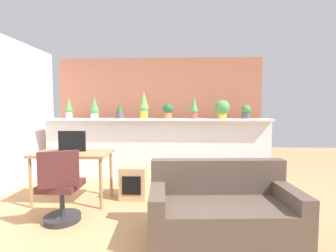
# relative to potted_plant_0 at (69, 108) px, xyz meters

# --- Properties ---
(ground_plane) EXTENTS (12.00, 12.00, 0.00)m
(ground_plane) POSITION_rel_potted_plant_0_xyz_m (1.76, -1.98, -1.40)
(ground_plane) COLOR tan
(divider_wall) EXTENTS (4.44, 0.16, 1.16)m
(divider_wall) POSITION_rel_potted_plant_0_xyz_m (1.76, 0.02, -0.82)
(divider_wall) COLOR silver
(divider_wall) RESTS_ON ground
(plant_shelf) EXTENTS (4.44, 0.35, 0.04)m
(plant_shelf) POSITION_rel_potted_plant_0_xyz_m (1.76, -0.02, -0.22)
(plant_shelf) COLOR silver
(plant_shelf) RESTS_ON divider_wall
(brick_wall_behind) EXTENTS (4.44, 0.10, 2.50)m
(brick_wall_behind) POSITION_rel_potted_plant_0_xyz_m (1.76, 0.62, -0.15)
(brick_wall_behind) COLOR #AD664C
(brick_wall_behind) RESTS_ON ground
(potted_plant_0) EXTENTS (0.15, 0.15, 0.41)m
(potted_plant_0) POSITION_rel_potted_plant_0_xyz_m (0.00, 0.00, 0.00)
(potted_plant_0) COLOR silver
(potted_plant_0) RESTS_ON plant_shelf
(potted_plant_1) EXTENTS (0.17, 0.17, 0.43)m
(potted_plant_1) POSITION_rel_potted_plant_0_xyz_m (0.52, -0.01, 0.00)
(potted_plant_1) COLOR silver
(potted_plant_1) RESTS_ON plant_shelf
(potted_plant_2) EXTENTS (0.14, 0.14, 0.29)m
(potted_plant_2) POSITION_rel_potted_plant_0_xyz_m (1.04, -0.04, -0.06)
(potted_plant_2) COLOR #4C4C51
(potted_plant_2) RESTS_ON plant_shelf
(potted_plant_3) EXTENTS (0.19, 0.19, 0.55)m
(potted_plant_3) POSITION_rel_potted_plant_0_xyz_m (1.51, 0.01, 0.07)
(potted_plant_3) COLOR gold
(potted_plant_3) RESTS_ON plant_shelf
(potted_plant_4) EXTENTS (0.20, 0.20, 0.29)m
(potted_plant_4) POSITION_rel_potted_plant_0_xyz_m (1.99, -0.00, -0.04)
(potted_plant_4) COLOR #C66B42
(potted_plant_4) RESTS_ON plant_shelf
(potted_plant_5) EXTENTS (0.14, 0.14, 0.46)m
(potted_plant_5) POSITION_rel_potted_plant_0_xyz_m (2.50, -0.03, 0.01)
(potted_plant_5) COLOR #B7474C
(potted_plant_5) RESTS_ON plant_shelf
(potted_plant_6) EXTENTS (0.29, 0.29, 0.36)m
(potted_plant_6) POSITION_rel_potted_plant_0_xyz_m (3.04, -0.02, 0.00)
(potted_plant_6) COLOR gold
(potted_plant_6) RESTS_ON plant_shelf
(potted_plant_7) EXTENTS (0.18, 0.18, 0.26)m
(potted_plant_7) POSITION_rel_potted_plant_0_xyz_m (3.51, 0.02, -0.06)
(potted_plant_7) COLOR #4C4C51
(potted_plant_7) RESTS_ON plant_shelf
(desk) EXTENTS (1.10, 0.60, 0.75)m
(desk) POSITION_rel_potted_plant_0_xyz_m (0.63, -1.26, -0.74)
(desk) COLOR #99754C
(desk) RESTS_ON ground
(tv_monitor) EXTENTS (0.41, 0.04, 0.31)m
(tv_monitor) POSITION_rel_potted_plant_0_xyz_m (0.59, -1.18, -0.50)
(tv_monitor) COLOR black
(tv_monitor) RESTS_ON desk
(office_chair) EXTENTS (0.50, 0.51, 0.91)m
(office_chair) POSITION_rel_potted_plant_0_xyz_m (0.78, -1.93, -1.01)
(office_chair) COLOR #262628
(office_chair) RESTS_ON ground
(side_cube_shelf) EXTENTS (0.40, 0.41, 0.50)m
(side_cube_shelf) POSITION_rel_potted_plant_0_xyz_m (1.50, -1.04, -1.15)
(side_cube_shelf) COLOR tan
(side_cube_shelf) RESTS_ON ground
(couch) EXTENTS (1.60, 0.85, 0.80)m
(couch) POSITION_rel_potted_plant_0_xyz_m (2.68, -2.15, -1.12)
(couch) COLOR brown
(couch) RESTS_ON ground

